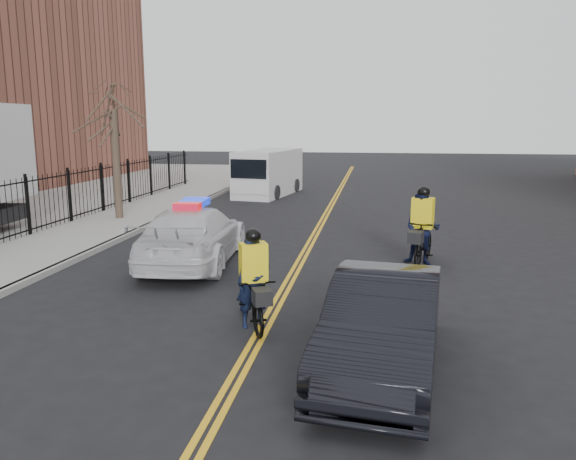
% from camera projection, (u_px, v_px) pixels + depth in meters
% --- Properties ---
extents(ground, '(120.00, 120.00, 0.00)m').
position_uv_depth(ground, '(265.00, 325.00, 10.41)').
color(ground, black).
rests_on(ground, ground).
extents(center_line_left, '(0.10, 60.00, 0.01)m').
position_uv_depth(center_line_left, '(311.00, 238.00, 18.18)').
color(center_line_left, gold).
rests_on(center_line_left, ground).
extents(center_line_right, '(0.10, 60.00, 0.01)m').
position_uv_depth(center_line_right, '(315.00, 238.00, 18.16)').
color(center_line_right, gold).
rests_on(center_line_right, ground).
extents(sidewalk, '(3.00, 60.00, 0.15)m').
position_uv_depth(sidewalk, '(96.00, 229.00, 19.29)').
color(sidewalk, gray).
rests_on(sidewalk, ground).
extents(curb, '(0.20, 60.00, 0.15)m').
position_uv_depth(curb, '(138.00, 231.00, 19.06)').
color(curb, gray).
rests_on(curb, ground).
extents(iron_fence, '(0.12, 28.00, 2.00)m').
position_uv_depth(iron_fence, '(54.00, 202.00, 19.34)').
color(iron_fence, black).
rests_on(iron_fence, ground).
extents(street_tree, '(3.20, 3.20, 4.80)m').
position_uv_depth(street_tree, '(114.00, 127.00, 20.59)').
color(street_tree, '#3B2F23').
rests_on(street_tree, sidewalk).
extents(police_cruiser, '(2.53, 5.42, 1.69)m').
position_uv_depth(police_cruiser, '(193.00, 235.00, 14.82)').
color(police_cruiser, silver).
rests_on(police_cruiser, ground).
extents(dark_sedan, '(2.10, 4.64, 1.48)m').
position_uv_depth(dark_sedan, '(383.00, 323.00, 8.42)').
color(dark_sedan, black).
rests_on(dark_sedan, ground).
extents(cargo_van, '(2.85, 5.71, 2.29)m').
position_uv_depth(cargo_van, '(268.00, 173.00, 28.71)').
color(cargo_van, silver).
rests_on(cargo_van, ground).
extents(cyclist_near, '(1.38, 1.97, 1.84)m').
position_uv_depth(cyclist_near, '(254.00, 293.00, 10.26)').
color(cyclist_near, black).
rests_on(cyclist_near, ground).
extents(cyclist_far, '(1.13, 2.14, 2.08)m').
position_uv_depth(cyclist_far, '(422.00, 234.00, 14.73)').
color(cyclist_far, black).
rests_on(cyclist_far, ground).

